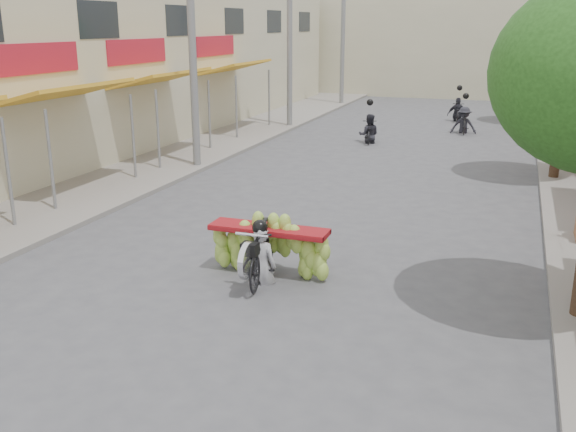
{
  "coord_description": "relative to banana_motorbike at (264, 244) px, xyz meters",
  "views": [
    {
      "loc": [
        4.17,
        -6.18,
        4.48
      ],
      "look_at": [
        0.4,
        4.44,
        1.1
      ],
      "focal_mm": 40.0,
      "sensor_mm": 36.0,
      "label": 1
    }
  ],
  "objects": [
    {
      "name": "utility_pole_far",
      "position": [
        -5.51,
        17.02,
        3.35
      ],
      "size": [
        0.6,
        0.24,
        8.0
      ],
      "color": "slate",
      "rests_on": "ground"
    },
    {
      "name": "bg_motorbike_c",
      "position": [
        1.43,
        21.55,
        0.16
      ],
      "size": [
        1.0,
        1.46,
        1.95
      ],
      "color": "black",
      "rests_on": "ground"
    },
    {
      "name": "street_tree_far",
      "position": [
        5.29,
        22.02,
        3.11
      ],
      "size": [
        3.4,
        3.4,
        5.25
      ],
      "color": "#3A2719",
      "rests_on": "ground"
    },
    {
      "name": "far_building",
      "position": [
        -0.11,
        34.02,
        2.83
      ],
      "size": [
        20.0,
        6.0,
        7.0
      ],
      "primitive_type": "cube",
      "color": "beige",
      "rests_on": "ground"
    },
    {
      "name": "utility_pole_mid",
      "position": [
        -5.51,
        8.02,
        3.35
      ],
      "size": [
        0.6,
        0.24,
        8.0
      ],
      "color": "slate",
      "rests_on": "ground"
    },
    {
      "name": "utility_pole_back",
      "position": [
        -5.51,
        26.02,
        3.35
      ],
      "size": [
        0.6,
        0.24,
        8.0
      ],
      "color": "slate",
      "rests_on": "ground"
    },
    {
      "name": "sidewalk_left",
      "position": [
        -7.11,
        11.02,
        -0.61
      ],
      "size": [
        4.0,
        60.0,
        0.12
      ],
      "primitive_type": "cube",
      "color": "gray",
      "rests_on": "ground"
    },
    {
      "name": "shophouse_row_left",
      "position": [
        -12.09,
        10.0,
        2.33
      ],
      "size": [
        9.77,
        40.0,
        6.0
      ],
      "color": "beige",
      "rests_on": "ground"
    },
    {
      "name": "ground",
      "position": [
        -0.11,
        -3.98,
        -0.67
      ],
      "size": [
        120.0,
        120.0,
        0.0
      ],
      "primitive_type": "plane",
      "color": "#4F4E53",
      "rests_on": "ground"
    },
    {
      "name": "street_tree_mid",
      "position": [
        5.29,
        10.02,
        3.11
      ],
      "size": [
        3.4,
        3.4,
        5.25
      ],
      "color": "#3A2719",
      "rests_on": "ground"
    },
    {
      "name": "bg_motorbike_a",
      "position": [
        -1.3,
        14.42,
        0.1
      ],
      "size": [
        0.87,
        1.53,
        1.95
      ],
      "color": "black",
      "rests_on": "ground"
    },
    {
      "name": "banana_motorbike",
      "position": [
        0.0,
        0.0,
        0.0
      ],
      "size": [
        2.22,
        1.95,
        1.96
      ],
      "color": "black",
      "rests_on": "ground"
    },
    {
      "name": "bg_motorbike_b",
      "position": [
        2.01,
        17.97,
        0.17
      ],
      "size": [
        1.12,
        1.76,
        1.95
      ],
      "color": "black",
      "rests_on": "ground"
    }
  ]
}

